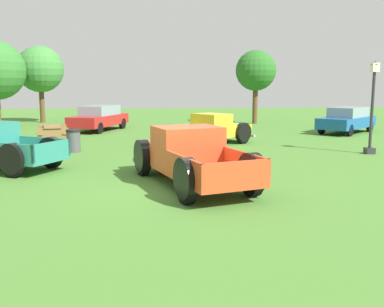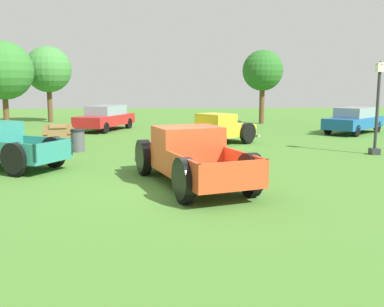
# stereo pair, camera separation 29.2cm
# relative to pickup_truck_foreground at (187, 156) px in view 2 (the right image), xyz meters

# --- Properties ---
(ground_plane) EXTENTS (80.00, 80.00, 0.00)m
(ground_plane) POSITION_rel_pickup_truck_foreground_xyz_m (-0.44, -0.66, -0.78)
(ground_plane) COLOR #477A2D
(pickup_truck_foreground) EXTENTS (3.46, 5.66, 1.63)m
(pickup_truck_foreground) POSITION_rel_pickup_truck_foreground_xyz_m (0.00, 0.00, 0.00)
(pickup_truck_foreground) COLOR #D14723
(pickup_truck_foreground) RESTS_ON ground_plane
(pickup_truck_behind_left) EXTENTS (4.80, 4.21, 1.46)m
(pickup_truck_behind_left) POSITION_rel_pickup_truck_foreground_xyz_m (1.83, 7.87, -0.08)
(pickup_truck_behind_left) COLOR yellow
(pickup_truck_behind_left) RESTS_ON ground_plane
(sedan_distant_a) EXTENTS (4.49, 4.38, 1.49)m
(sedan_distant_a) POSITION_rel_pickup_truck_foreground_xyz_m (10.30, 12.09, 0.00)
(sedan_distant_a) COLOR #195699
(sedan_distant_a) RESTS_ON ground_plane
(sedan_distant_b) EXTENTS (3.39, 4.90, 1.52)m
(sedan_distant_b) POSITION_rel_pickup_truck_foreground_xyz_m (-4.20, 14.66, 0.02)
(sedan_distant_b) COLOR #B21E1E
(sedan_distant_b) RESTS_ON ground_plane
(lamp_post_near) EXTENTS (0.36, 0.36, 3.72)m
(lamp_post_near) POSITION_rel_pickup_truck_foreground_xyz_m (7.86, 4.55, 1.18)
(lamp_post_near) COLOR #2D2D33
(lamp_post_near) RESTS_ON ground_plane
(picnic_table) EXTENTS (1.85, 2.09, 0.78)m
(picnic_table) POSITION_rel_pickup_truck_foreground_xyz_m (-5.92, 9.71, -0.28)
(picnic_table) COLOR olive
(picnic_table) RESTS_ON ground_plane
(trash_can) EXTENTS (0.59, 0.59, 0.95)m
(trash_can) POSITION_rel_pickup_truck_foreground_xyz_m (-4.27, 6.11, -0.30)
(trash_can) COLOR #4C4C51
(trash_can) RESTS_ON ground_plane
(oak_tree_east) EXTENTS (3.83, 3.83, 5.61)m
(oak_tree_east) POSITION_rel_pickup_truck_foreground_xyz_m (-11.07, 17.39, 2.90)
(oak_tree_east) COLOR brown
(oak_tree_east) RESTS_ON ground_plane
(oak_tree_west) EXTENTS (3.36, 3.36, 5.57)m
(oak_tree_west) POSITION_rel_pickup_truck_foreground_xyz_m (-9.08, 20.90, 3.09)
(oak_tree_west) COLOR brown
(oak_tree_west) RESTS_ON ground_plane
(oak_tree_center) EXTENTS (2.86, 2.86, 5.19)m
(oak_tree_center) POSITION_rel_pickup_truck_foreground_xyz_m (6.37, 18.58, 2.95)
(oak_tree_center) COLOR brown
(oak_tree_center) RESTS_ON ground_plane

